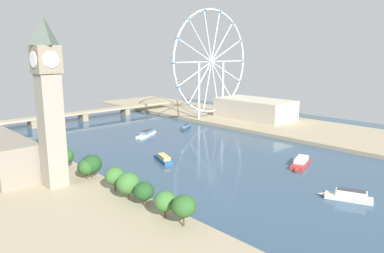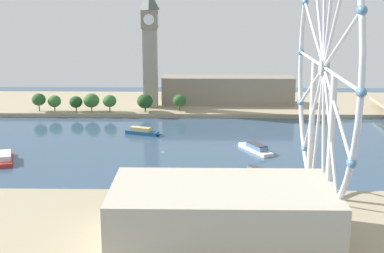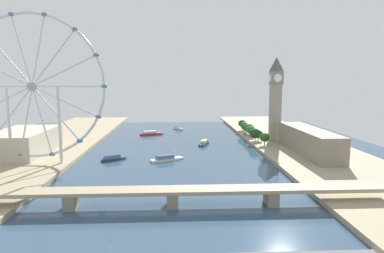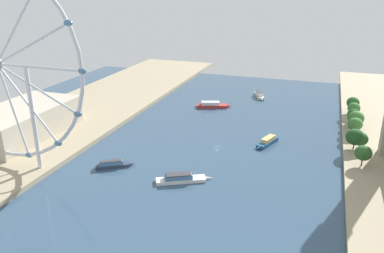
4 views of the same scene
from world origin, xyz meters
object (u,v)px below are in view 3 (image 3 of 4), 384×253
at_px(tour_boat_0, 204,143).
at_px(tour_boat_2, 151,133).
at_px(tour_boat_1, 166,158).
at_px(tour_boat_3, 178,128).
at_px(riverside_hall, 23,142).
at_px(parliament_block, 309,141).
at_px(tour_boat_4, 113,158).
at_px(clock_tower, 276,98).
at_px(river_bridge, 173,192).
at_px(ferris_wheel, 32,87).

relative_size(tour_boat_0, tour_boat_2, 0.81).
xyz_separation_m(tour_boat_0, tour_boat_1, (37.06, 68.87, -0.08)).
relative_size(tour_boat_0, tour_boat_3, 0.97).
bearing_deg(tour_boat_1, riverside_hall, 141.86).
distance_m(parliament_block, tour_boat_4, 169.55).
relative_size(tour_boat_1, tour_boat_2, 0.98).
bearing_deg(clock_tower, river_bridge, 58.87).
height_order(tour_boat_1, tour_boat_4, tour_boat_1).
xyz_separation_m(tour_boat_0, tour_boat_4, (81.51, 65.55, -0.06)).
xyz_separation_m(parliament_block, river_bridge, (118.69, 115.60, -6.03)).
bearing_deg(riverside_hall, tour_boat_0, -164.25).
distance_m(tour_boat_0, tour_boat_4, 104.60).
bearing_deg(tour_boat_3, tour_boat_1, -25.06).
height_order(parliament_block, river_bridge, parliament_block).
xyz_separation_m(clock_tower, tour_boat_0, (74.14, 1.11, -46.43)).
distance_m(clock_tower, tour_boat_0, 87.49).
height_order(river_bridge, tour_boat_3, river_bridge).
height_order(riverside_hall, river_bridge, riverside_hall).
bearing_deg(tour_boat_4, river_bridge, -96.93).
bearing_deg(tour_boat_1, river_bridge, -114.61).
xyz_separation_m(riverside_hall, tour_boat_2, (-103.59, -114.40, -10.99)).
height_order(clock_tower, tour_boat_4, clock_tower).
height_order(ferris_wheel, tour_boat_3, ferris_wheel).
height_order(clock_tower, tour_boat_1, clock_tower).
distance_m(clock_tower, river_bridge, 207.89).
bearing_deg(ferris_wheel, parliament_block, -173.16).
distance_m(tour_boat_2, tour_boat_4, 135.88).
height_order(clock_tower, tour_boat_2, clock_tower).
distance_m(tour_boat_0, tour_boat_1, 78.20).
bearing_deg(tour_boat_0, parliament_block, 75.95).
height_order(parliament_block, tour_boat_0, parliament_block).
relative_size(river_bridge, tour_boat_1, 7.58).
bearing_deg(clock_tower, ferris_wheel, 22.15).
bearing_deg(ferris_wheel, clock_tower, -157.85).
height_order(ferris_wheel, riverside_hall, ferris_wheel).
bearing_deg(tour_boat_1, clock_tower, 4.38).
distance_m(tour_boat_1, tour_boat_2, 139.14).
height_order(tour_boat_0, tour_boat_4, tour_boat_0).
bearing_deg(tour_boat_3, tour_boat_2, -58.10).
xyz_separation_m(ferris_wheel, tour_boat_0, (-136.48, -84.64, -59.29)).
bearing_deg(ferris_wheel, tour_boat_1, -170.99).
relative_size(riverside_hall, tour_boat_1, 2.62).
xyz_separation_m(tour_boat_3, tour_boat_4, (56.16, 179.51, -0.44)).
height_order(parliament_block, tour_boat_2, parliament_block).
xyz_separation_m(clock_tower, tour_boat_1, (111.20, 69.98, -46.51)).
distance_m(parliament_block, tour_boat_3, 205.79).
bearing_deg(tour_boat_0, tour_boat_2, -119.72).
distance_m(ferris_wheel, tour_boat_3, 235.08).
bearing_deg(tour_boat_2, tour_boat_0, -67.05).
relative_size(riverside_hall, tour_boat_3, 3.11).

